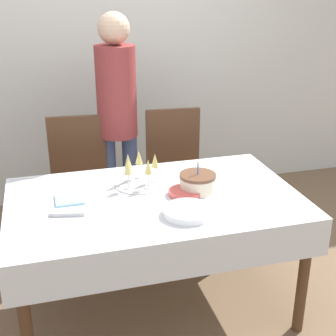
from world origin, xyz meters
name	(u,v)px	position (x,y,z in m)	size (l,w,h in m)	color
ground_plane	(156,306)	(0.00, 0.00, 0.00)	(12.00, 12.00, 0.00)	brown
wall_back	(104,43)	(0.00, 1.71, 1.35)	(8.00, 0.05, 2.70)	silver
dining_table	(155,213)	(0.00, 0.00, 0.63)	(1.59, 0.97, 0.73)	white
dining_chair_far_left	(80,180)	(-0.34, 0.80, 0.54)	(0.46, 0.46, 0.97)	#51331E
dining_chair_far_right	(176,170)	(0.36, 0.80, 0.54)	(0.45, 0.45, 0.97)	#51331E
birthday_cake	(198,182)	(0.25, 0.02, 0.78)	(0.20, 0.20, 0.18)	beige
champagne_tray	(140,171)	(-0.04, 0.19, 0.81)	(0.30, 0.30, 0.18)	silver
plate_stack_main	(188,212)	(0.11, -0.25, 0.75)	(0.25, 0.25, 0.03)	white
plate_stack_dessert	(185,193)	(0.17, -0.02, 0.75)	(0.18, 0.18, 0.03)	#CC4C47
cake_knife	(212,207)	(0.26, -0.20, 0.73)	(0.28, 0.13, 0.00)	silver
fork_pile	(68,212)	(-0.47, -0.08, 0.74)	(0.18, 0.09, 0.02)	silver
napkin_pile	(70,199)	(-0.45, 0.08, 0.74)	(0.15, 0.15, 0.01)	#8CC6E0
person_standing	(117,109)	(-0.04, 0.93, 0.99)	(0.28, 0.28, 1.65)	#3F4C72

